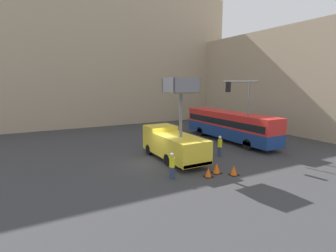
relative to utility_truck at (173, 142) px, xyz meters
name	(u,v)px	position (x,y,z in m)	size (l,w,h in m)	color
ground_plane	(157,162)	(-1.42, 0.12, -1.48)	(120.00, 120.00, 0.00)	#38383A
building_backdrop_far	(88,58)	(-1.42, 24.22, 8.53)	(44.00, 10.00, 20.02)	tan
building_backdrop_side	(294,81)	(22.45, 5.89, 5.02)	(10.00, 28.00, 13.00)	tan
utility_truck	(173,142)	(0.00, 0.00, 0.00)	(2.49, 6.95, 6.63)	yellow
city_bus	(229,124)	(8.77, 3.19, 0.37)	(2.44, 12.24, 3.13)	navy
traffic_light_pole	(242,102)	(7.19, -0.15, 3.01)	(3.68, 3.42, 6.66)	slate
road_worker_near_truck	(172,166)	(-2.18, -3.71, -0.60)	(0.38, 0.38, 1.77)	navy
road_worker_directing	(220,146)	(4.03, -1.00, -0.58)	(0.38, 0.38, 1.80)	navy
traffic_cone_near_truck	(234,171)	(1.89, -5.12, -1.16)	(0.59, 0.59, 0.67)	black
traffic_cone_mid_road	(217,168)	(1.09, -4.25, -1.13)	(0.65, 0.65, 0.74)	black
traffic_cone_far_side	(208,173)	(0.13, -4.58, -1.18)	(0.56, 0.56, 0.64)	black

